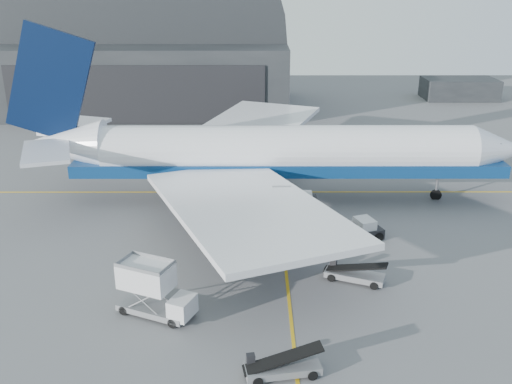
{
  "coord_description": "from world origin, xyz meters",
  "views": [
    {
      "loc": [
        -2.59,
        -40.95,
        23.46
      ],
      "look_at": [
        -2.52,
        8.32,
        4.5
      ],
      "focal_mm": 40.0,
      "sensor_mm": 36.0,
      "label": 1
    }
  ],
  "objects_px": {
    "airliner": "(267,153)",
    "pushback_tug": "(359,231)",
    "belt_loader_a": "(282,367)",
    "catering_truck": "(153,290)",
    "belt_loader_b": "(354,274)"
  },
  "relations": [
    {
      "from": "belt_loader_a",
      "to": "catering_truck",
      "type": "bearing_deg",
      "value": 133.04
    },
    {
      "from": "pushback_tug",
      "to": "belt_loader_a",
      "type": "relative_size",
      "value": 0.96
    },
    {
      "from": "catering_truck",
      "to": "pushback_tug",
      "type": "relative_size",
      "value": 1.25
    },
    {
      "from": "pushback_tug",
      "to": "belt_loader_a",
      "type": "xyz_separation_m",
      "value": [
        -8.15,
        -19.5,
        -0.17
      ]
    },
    {
      "from": "airliner",
      "to": "pushback_tug",
      "type": "relative_size",
      "value": 11.17
    },
    {
      "from": "airliner",
      "to": "belt_loader_a",
      "type": "height_order",
      "value": "airliner"
    },
    {
      "from": "airliner",
      "to": "catering_truck",
      "type": "xyz_separation_m",
      "value": [
        -8.72,
        -22.82,
        -3.38
      ]
    },
    {
      "from": "airliner",
      "to": "belt_loader_a",
      "type": "relative_size",
      "value": 10.71
    },
    {
      "from": "catering_truck",
      "to": "pushback_tug",
      "type": "height_order",
      "value": "catering_truck"
    },
    {
      "from": "pushback_tug",
      "to": "belt_loader_a",
      "type": "distance_m",
      "value": 21.14
    },
    {
      "from": "belt_loader_b",
      "to": "catering_truck",
      "type": "bearing_deg",
      "value": -140.88
    },
    {
      "from": "airliner",
      "to": "pushback_tug",
      "type": "bearing_deg",
      "value": -50.0
    },
    {
      "from": "airliner",
      "to": "pushback_tug",
      "type": "height_order",
      "value": "airliner"
    },
    {
      "from": "airliner",
      "to": "belt_loader_b",
      "type": "bearing_deg",
      "value": -69.42
    },
    {
      "from": "belt_loader_a",
      "to": "pushback_tug",
      "type": "bearing_deg",
      "value": 57.25
    }
  ]
}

